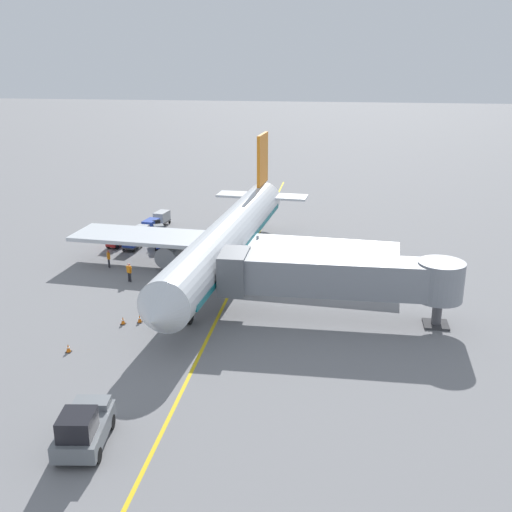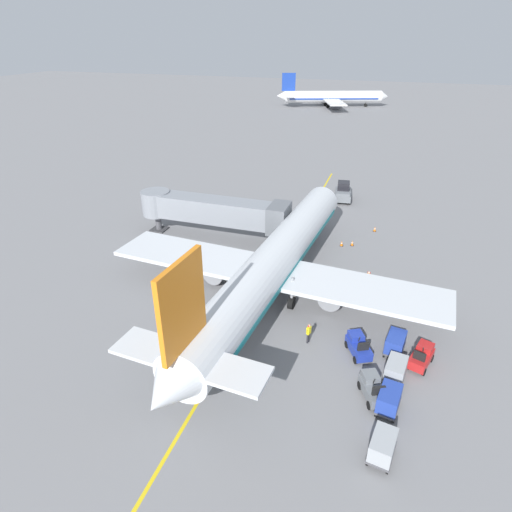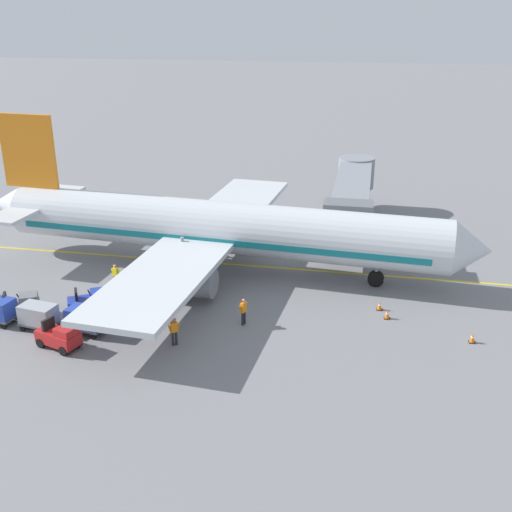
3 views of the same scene
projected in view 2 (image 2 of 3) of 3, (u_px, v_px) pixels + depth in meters
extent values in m
plane|color=slate|center=(260.00, 297.00, 38.68)|extent=(400.00, 400.00, 0.00)
cube|color=gold|center=(260.00, 297.00, 38.67)|extent=(0.24, 80.00, 0.01)
cylinder|color=silver|center=(275.00, 260.00, 37.97)|extent=(6.18, 32.19, 3.70)
cube|color=#14707A|center=(275.00, 265.00, 38.18)|extent=(6.02, 29.64, 0.44)
cone|color=silver|center=(324.00, 198.00, 52.00)|extent=(3.80, 2.68, 3.63)
cone|color=silver|center=(166.00, 392.00, 23.63)|extent=(3.35, 3.04, 3.14)
cube|color=black|center=(321.00, 198.00, 50.23)|extent=(2.85, 1.31, 0.60)
cube|color=silver|center=(271.00, 272.00, 37.45)|extent=(30.31, 7.52, 0.36)
cylinder|color=gray|center=(220.00, 268.00, 40.57)|extent=(2.24, 3.35, 2.00)
cylinder|color=gray|center=(334.00, 292.00, 36.81)|extent=(2.24, 3.35, 2.00)
cube|color=orange|center=(182.00, 305.00, 23.59)|extent=(0.66, 4.41, 5.50)
cube|color=silver|center=(189.00, 359.00, 25.63)|extent=(10.17, 3.37, 0.24)
cylinder|color=black|center=(309.00, 238.00, 48.38)|extent=(0.53, 1.13, 1.10)
cylinder|color=gray|center=(310.00, 226.00, 47.66)|extent=(0.24, 0.24, 2.00)
cylinder|color=black|center=(243.00, 292.00, 38.40)|extent=(0.53, 1.13, 1.10)
cylinder|color=gray|center=(243.00, 277.00, 37.68)|extent=(0.24, 0.24, 2.00)
cylinder|color=black|center=(291.00, 303.00, 36.82)|extent=(0.53, 1.13, 1.10)
cylinder|color=gray|center=(292.00, 288.00, 36.10)|extent=(0.24, 0.24, 2.00)
cube|color=gray|center=(218.00, 211.00, 47.95)|extent=(15.77, 2.80, 2.60)
cube|color=slate|center=(279.00, 218.00, 45.98)|extent=(2.00, 3.50, 2.99)
cylinder|color=gray|center=(156.00, 203.00, 50.14)|extent=(3.36, 3.36, 2.86)
cylinder|color=#4C4C51|center=(158.00, 221.00, 51.25)|extent=(0.70, 0.70, 2.19)
cube|color=#38383A|center=(159.00, 229.00, 51.72)|extent=(1.80, 1.80, 0.16)
cube|color=slate|center=(343.00, 195.00, 60.41)|extent=(2.74, 4.64, 0.90)
cube|color=black|center=(344.00, 186.00, 60.81)|extent=(1.87, 2.04, 1.10)
cube|color=slate|center=(343.00, 194.00, 58.78)|extent=(2.00, 1.33, 0.36)
cylinder|color=black|center=(349.00, 202.00, 59.22)|extent=(0.45, 0.84, 0.80)
cylinder|color=black|center=(336.00, 201.00, 59.54)|extent=(0.45, 0.84, 0.80)
cylinder|color=black|center=(349.00, 195.00, 61.71)|extent=(0.45, 0.84, 0.80)
cylinder|color=black|center=(336.00, 194.00, 62.02)|extent=(0.45, 0.84, 0.80)
cube|color=#B21E1E|center=(421.00, 358.00, 30.47)|extent=(1.93, 2.75, 0.70)
cube|color=#B21E1E|center=(425.00, 347.00, 30.69)|extent=(1.30, 1.32, 0.44)
cube|color=black|center=(419.00, 356.00, 29.67)|extent=(0.85, 0.42, 0.64)
cylinder|color=black|center=(423.00, 350.00, 30.26)|extent=(0.16, 0.28, 0.54)
cylinder|color=black|center=(417.00, 352.00, 31.54)|extent=(0.37, 0.59, 0.56)
cylinder|color=black|center=(431.00, 358.00, 30.97)|extent=(0.37, 0.59, 0.56)
cylinder|color=black|center=(408.00, 366.00, 30.30)|extent=(0.37, 0.59, 0.56)
cylinder|color=black|center=(424.00, 372.00, 29.73)|extent=(0.37, 0.59, 0.56)
cube|color=slate|center=(373.00, 390.00, 27.73)|extent=(2.17, 2.77, 0.70)
cube|color=slate|center=(370.00, 376.00, 28.07)|extent=(1.37, 1.39, 0.44)
cube|color=black|center=(379.00, 391.00, 26.81)|extent=(0.83, 0.51, 0.64)
cylinder|color=black|center=(374.00, 382.00, 27.54)|extent=(0.19, 0.27, 0.54)
cylinder|color=black|center=(360.00, 385.00, 28.60)|extent=(0.42, 0.59, 0.56)
cylinder|color=black|center=(375.00, 384.00, 28.72)|extent=(0.42, 0.59, 0.56)
cylinder|color=black|center=(369.00, 405.00, 27.06)|extent=(0.42, 0.59, 0.56)
cylinder|color=black|center=(386.00, 404.00, 27.19)|extent=(0.42, 0.59, 0.56)
cube|color=#1E339E|center=(359.00, 348.00, 31.49)|extent=(2.23, 2.77, 0.70)
cube|color=#1E339E|center=(356.00, 336.00, 31.82)|extent=(1.39, 1.41, 0.44)
cube|color=black|center=(363.00, 346.00, 30.58)|extent=(0.82, 0.54, 0.64)
cylinder|color=black|center=(359.00, 340.00, 31.29)|extent=(0.19, 0.27, 0.54)
cylinder|color=black|center=(347.00, 345.00, 32.33)|extent=(0.44, 0.59, 0.56)
cylinder|color=black|center=(361.00, 343.00, 32.49)|extent=(0.44, 0.59, 0.56)
cylinder|color=black|center=(356.00, 360.00, 30.81)|extent=(0.44, 0.59, 0.56)
cylinder|color=black|center=(370.00, 358.00, 30.97)|extent=(0.44, 0.59, 0.56)
cube|color=#4C4C51|center=(394.00, 348.00, 31.74)|extent=(1.63, 2.38, 0.12)
cube|color=#233D9E|center=(396.00, 342.00, 31.46)|extent=(1.55, 2.26, 1.10)
cylinder|color=#4C4C51|center=(398.00, 337.00, 32.88)|extent=(0.18, 0.70, 0.07)
cylinder|color=black|center=(389.00, 342.00, 32.73)|extent=(0.18, 0.37, 0.36)
cylinder|color=black|center=(404.00, 347.00, 32.27)|extent=(0.18, 0.37, 0.36)
cylinder|color=black|center=(384.00, 355.00, 31.43)|extent=(0.18, 0.37, 0.36)
cylinder|color=black|center=(399.00, 360.00, 30.98)|extent=(0.18, 0.37, 0.36)
cube|color=#4C4C51|center=(395.00, 375.00, 29.26)|extent=(1.63, 2.38, 0.12)
cube|color=#999EA3|center=(396.00, 368.00, 28.97)|extent=(1.55, 2.26, 1.10)
cylinder|color=#4C4C51|center=(399.00, 362.00, 30.40)|extent=(0.18, 0.70, 0.07)
cylinder|color=black|center=(388.00, 368.00, 30.24)|extent=(0.18, 0.37, 0.36)
cylinder|color=black|center=(405.00, 373.00, 29.79)|extent=(0.18, 0.37, 0.36)
cylinder|color=black|center=(383.00, 383.00, 28.95)|extent=(0.18, 0.37, 0.36)
cylinder|color=black|center=(400.00, 388.00, 28.50)|extent=(0.18, 0.37, 0.36)
cube|color=#4C4C51|center=(388.00, 405.00, 26.91)|extent=(1.63, 2.38, 0.12)
cube|color=#233D9E|center=(389.00, 398.00, 26.63)|extent=(1.55, 2.26, 1.10)
cylinder|color=#4C4C51|center=(393.00, 390.00, 28.06)|extent=(0.18, 0.70, 0.07)
cylinder|color=black|center=(382.00, 396.00, 27.90)|extent=(0.18, 0.37, 0.36)
cylinder|color=black|center=(399.00, 402.00, 27.45)|extent=(0.18, 0.37, 0.36)
cylinder|color=black|center=(375.00, 414.00, 26.60)|extent=(0.18, 0.37, 0.36)
cylinder|color=black|center=(394.00, 420.00, 26.15)|extent=(0.18, 0.37, 0.36)
cube|color=#4C4C51|center=(381.00, 452.00, 23.91)|extent=(1.63, 2.38, 0.12)
cube|color=#999EA3|center=(383.00, 445.00, 23.62)|extent=(1.55, 2.26, 1.10)
cylinder|color=#4C4C51|center=(387.00, 433.00, 25.05)|extent=(0.18, 0.70, 0.07)
cylinder|color=black|center=(375.00, 440.00, 24.89)|extent=(0.18, 0.37, 0.36)
cylinder|color=black|center=(394.00, 448.00, 24.44)|extent=(0.18, 0.37, 0.36)
cylinder|color=black|center=(367.00, 462.00, 23.60)|extent=(0.18, 0.37, 0.36)
cylinder|color=black|center=(388.00, 471.00, 23.15)|extent=(0.18, 0.37, 0.36)
cylinder|color=#232328|center=(368.00, 284.00, 39.87)|extent=(0.15, 0.15, 0.85)
cylinder|color=#232328|center=(367.00, 283.00, 39.99)|extent=(0.15, 0.15, 0.85)
cube|color=orange|center=(368.00, 277.00, 39.59)|extent=(0.45, 0.39, 0.60)
cylinder|color=orange|center=(371.00, 278.00, 39.46)|extent=(0.24, 0.18, 0.57)
cylinder|color=orange|center=(366.00, 276.00, 39.77)|extent=(0.24, 0.18, 0.57)
sphere|color=beige|center=(369.00, 273.00, 39.39)|extent=(0.22, 0.22, 0.22)
cube|color=red|center=(369.00, 272.00, 39.38)|extent=(0.27, 0.19, 0.10)
cylinder|color=#232328|center=(402.00, 309.00, 36.18)|extent=(0.15, 0.15, 0.85)
cylinder|color=#232328|center=(401.00, 308.00, 36.35)|extent=(0.15, 0.15, 0.85)
cube|color=orange|center=(403.00, 302.00, 35.93)|extent=(0.41, 0.45, 0.60)
cylinder|color=orange|center=(404.00, 304.00, 35.74)|extent=(0.20, 0.24, 0.57)
cylinder|color=orange|center=(401.00, 300.00, 36.17)|extent=(0.20, 0.24, 0.57)
sphere|color=#997051|center=(404.00, 297.00, 35.73)|extent=(0.22, 0.22, 0.22)
cube|color=red|center=(404.00, 297.00, 35.72)|extent=(0.21, 0.26, 0.10)
cylinder|color=#232328|center=(309.00, 337.00, 32.89)|extent=(0.15, 0.15, 0.85)
cylinder|color=#232328|center=(308.00, 338.00, 32.75)|extent=(0.15, 0.15, 0.85)
cube|color=yellow|center=(309.00, 330.00, 32.48)|extent=(0.34, 0.43, 0.60)
cylinder|color=yellow|center=(310.00, 329.00, 32.69)|extent=(0.15, 0.24, 0.57)
cylinder|color=yellow|center=(307.00, 332.00, 32.33)|extent=(0.15, 0.24, 0.57)
sphere|color=tan|center=(309.00, 326.00, 32.28)|extent=(0.22, 0.22, 0.22)
cube|color=red|center=(309.00, 325.00, 32.27)|extent=(0.15, 0.28, 0.10)
cube|color=black|center=(352.00, 245.00, 47.95)|extent=(0.36, 0.36, 0.04)
cone|color=orange|center=(352.00, 243.00, 47.81)|extent=(0.30, 0.30, 0.55)
cylinder|color=white|center=(352.00, 243.00, 47.80)|extent=(0.21, 0.21, 0.06)
cube|color=black|center=(374.00, 231.00, 51.37)|extent=(0.36, 0.36, 0.04)
cone|color=orange|center=(375.00, 229.00, 51.23)|extent=(0.30, 0.30, 0.55)
cylinder|color=white|center=(375.00, 229.00, 51.22)|extent=(0.21, 0.21, 0.06)
cube|color=black|center=(341.00, 246.00, 47.87)|extent=(0.36, 0.36, 0.04)
cone|color=orange|center=(342.00, 243.00, 47.73)|extent=(0.30, 0.30, 0.55)
cylinder|color=white|center=(342.00, 243.00, 47.72)|extent=(0.21, 0.21, 0.06)
cylinder|color=white|center=(333.00, 97.00, 134.81)|extent=(29.78, 13.66, 3.52)
cube|color=#193899|center=(333.00, 98.00, 135.02)|extent=(27.50, 12.87, 0.42)
cone|color=white|center=(384.00, 96.00, 135.23)|extent=(3.32, 4.02, 3.44)
cone|color=white|center=(281.00, 96.00, 134.26)|extent=(3.52, 3.72, 2.99)
cube|color=black|center=(379.00, 94.00, 134.90)|extent=(1.88, 2.83, 0.57)
cube|color=white|center=(330.00, 99.00, 135.08)|extent=(14.35, 28.48, 0.34)
cylinder|color=gray|center=(329.00, 100.00, 140.27)|extent=(3.51, 2.82, 1.90)
cylinder|color=gray|center=(335.00, 105.00, 131.03)|extent=(3.51, 2.82, 1.90)
cube|color=#193899|center=(289.00, 82.00, 132.42)|extent=(4.03, 1.71, 5.22)
cube|color=white|center=(289.00, 95.00, 134.21)|extent=(5.56, 9.77, 0.23)
cylinder|color=black|center=(366.00, 105.00, 136.29)|extent=(1.13, 0.76, 1.04)
cylinder|color=gray|center=(366.00, 100.00, 135.61)|extent=(0.23, 0.23, 1.90)
cylinder|color=black|center=(325.00, 104.00, 137.91)|extent=(1.13, 0.76, 1.04)
cylinder|color=gray|center=(326.00, 99.00, 137.22)|extent=(0.23, 0.23, 1.90)
cylinder|color=black|center=(328.00, 106.00, 134.04)|extent=(1.13, 0.76, 1.04)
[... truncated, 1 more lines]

